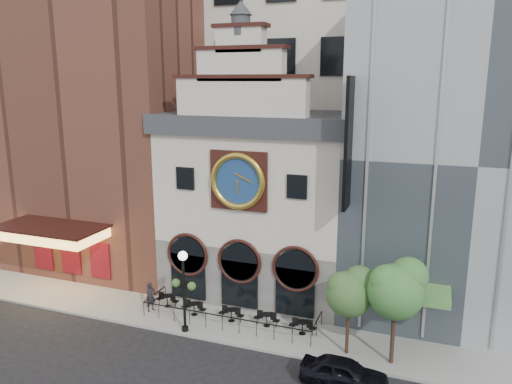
{
  "coord_description": "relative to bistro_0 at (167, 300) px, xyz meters",
  "views": [
    {
      "loc": [
        11.07,
        -23.09,
        14.45
      ],
      "look_at": [
        0.33,
        6.0,
        7.44
      ],
      "focal_mm": 35.0,
      "sensor_mm": 36.0,
      "label": 1
    }
  ],
  "objects": [
    {
      "name": "sidewalk",
      "position": [
        4.6,
        -0.33,
        -0.54
      ],
      "size": [
        44.0,
        5.0,
        0.15
      ],
      "primitive_type": "cube",
      "color": "gray",
      "rests_on": "ground"
    },
    {
      "name": "pedestrian",
      "position": [
        -0.67,
        -0.87,
        0.48
      ],
      "size": [
        0.68,
        0.81,
        1.88
      ],
      "primitive_type": "imported",
      "rotation": [
        0.0,
        0.0,
        1.17
      ],
      "color": "black",
      "rests_on": "sidewalk"
    },
    {
      "name": "clock_building",
      "position": [
        4.6,
        4.99,
        6.07
      ],
      "size": [
        12.6,
        8.78,
        18.65
      ],
      "color": "#605E5B",
      "rests_on": "ground"
    },
    {
      "name": "bistro_4",
      "position": [
        9.1,
        -0.42,
        0.0
      ],
      "size": [
        1.58,
        0.68,
        0.9
      ],
      "color": "black",
      "rests_on": "sidewalk"
    },
    {
      "name": "car_right",
      "position": [
        12.22,
        -4.39,
        0.1
      ],
      "size": [
        4.24,
        1.76,
        1.44
      ],
      "primitive_type": "imported",
      "rotation": [
        0.0,
        0.0,
        1.56
      ],
      "color": "black",
      "rests_on": "ground"
    },
    {
      "name": "retail_building",
      "position": [
        17.59,
        7.16,
        9.53
      ],
      "size": [
        14.0,
        14.4,
        20.0
      ],
      "color": "gray",
      "rests_on": "ground"
    },
    {
      "name": "theater_building",
      "position": [
        -8.4,
        7.13,
        11.99
      ],
      "size": [
        14.0,
        15.6,
        25.0
      ],
      "color": "brown",
      "rests_on": "ground"
    },
    {
      "name": "bistro_0",
      "position": [
        0.0,
        0.0,
        0.0
      ],
      "size": [
        1.58,
        0.68,
        0.9
      ],
      "color": "black",
      "rests_on": "sidewalk"
    },
    {
      "name": "bistro_2",
      "position": [
        4.65,
        -0.39,
        0.0
      ],
      "size": [
        1.58,
        0.68,
        0.9
      ],
      "color": "black",
      "rests_on": "sidewalk"
    },
    {
      "name": "cafe_railing",
      "position": [
        4.6,
        -0.33,
        -0.01
      ],
      "size": [
        10.6,
        2.6,
        0.9
      ],
      "primitive_type": null,
      "color": "black",
      "rests_on": "sidewalk"
    },
    {
      "name": "tree_left",
      "position": [
        11.89,
        -1.54,
        3.11
      ],
      "size": [
        2.53,
        2.44,
        4.88
      ],
      "color": "#382619",
      "rests_on": "sidewalk"
    },
    {
      "name": "bistro_1",
      "position": [
        2.15,
        -0.43,
        0.0
      ],
      "size": [
        1.58,
        0.68,
        0.9
      ],
      "color": "black",
      "rests_on": "sidewalk"
    },
    {
      "name": "lamppost",
      "position": [
        2.59,
        -2.43,
        2.55
      ],
      "size": [
        1.56,
        0.59,
        4.88
      ],
      "rotation": [
        0.0,
        0.0,
        -0.09
      ],
      "color": "black",
      "rests_on": "sidewalk"
    },
    {
      "name": "tree_right",
      "position": [
        14.24,
        -1.67,
        3.7
      ],
      "size": [
        2.95,
        2.84,
        5.68
      ],
      "color": "#382619",
      "rests_on": "sidewalk"
    },
    {
      "name": "ground",
      "position": [
        4.6,
        -2.83,
        -0.61
      ],
      "size": [
        120.0,
        120.0,
        0.0
      ],
      "primitive_type": "plane",
      "color": "black",
      "rests_on": "ground"
    },
    {
      "name": "office_tower",
      "position": [
        4.6,
        17.17,
        19.39
      ],
      "size": [
        20.0,
        16.0,
        40.0
      ],
      "primitive_type": "cube",
      "color": "silver",
      "rests_on": "ground"
    },
    {
      "name": "bistro_3",
      "position": [
        6.86,
        -0.24,
        0.0
      ],
      "size": [
        1.58,
        0.68,
        0.9
      ],
      "color": "black",
      "rests_on": "sidewalk"
    }
  ]
}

